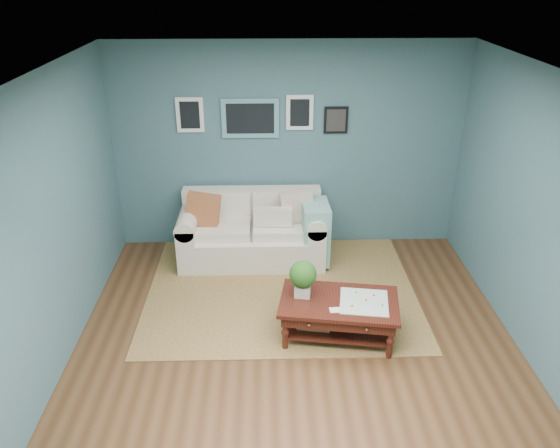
{
  "coord_description": "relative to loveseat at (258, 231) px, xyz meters",
  "views": [
    {
      "loc": [
        -0.29,
        -4.26,
        3.54
      ],
      "look_at": [
        -0.14,
        1.0,
        0.99
      ],
      "focal_mm": 35.0,
      "sensor_mm": 36.0,
      "label": 1
    }
  ],
  "objects": [
    {
      "name": "room_shell",
      "position": [
        0.39,
        -1.97,
        0.96
      ],
      "size": [
        5.0,
        5.02,
        2.7
      ],
      "color": "brown",
      "rests_on": "ground"
    },
    {
      "name": "coffee_table",
      "position": [
        0.77,
        -1.68,
        -0.03
      ],
      "size": [
        1.28,
        0.87,
        0.83
      ],
      "rotation": [
        0.0,
        0.0,
        -0.16
      ],
      "color": "#370C0A",
      "rests_on": "ground"
    },
    {
      "name": "area_rug",
      "position": [
        0.27,
        -0.8,
        -0.39
      ],
      "size": [
        3.13,
        2.51,
        0.01
      ],
      "primitive_type": "cube",
      "color": "brown",
      "rests_on": "ground"
    },
    {
      "name": "loveseat",
      "position": [
        0.0,
        0.0,
        0.0
      ],
      "size": [
        1.89,
        0.86,
        0.97
      ],
      "color": "silver",
      "rests_on": "ground"
    }
  ]
}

